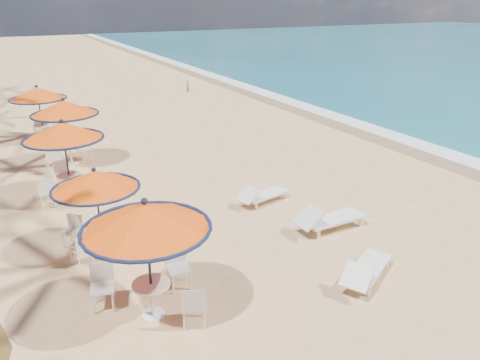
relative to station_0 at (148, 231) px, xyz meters
The scene contains 12 objects.
ground 5.25m from the station_0, ahead, with size 160.00×160.00×0.00m, color tan.
foam_strip 17.51m from the station_0, 35.42° to the left, with size 1.20×140.00×0.04m, color white.
wetsand_band 16.79m from the station_0, 37.21° to the left, with size 1.40×140.00×0.02m, color olive.
station_0 is the anchor object (origin of this frame).
station_1 3.18m from the station_0, 97.00° to the left, with size 2.19×2.19×2.28m.
station_2 7.19m from the station_0, 94.01° to the left, with size 2.51×2.51×2.62m.
station_3 10.57m from the station_0, 89.77° to the left, with size 2.53×2.59×2.64m.
station_4 14.54m from the station_0, 91.74° to the left, with size 2.45×2.52×2.55m.
lounger_near 5.07m from the station_0, 13.92° to the right, with size 2.00×1.48×0.70m.
lounger_mid 5.88m from the station_0, 13.46° to the left, with size 2.17×0.71×0.77m.
lounger_far 6.30m from the station_0, 38.21° to the left, with size 1.89×0.96×0.65m.
person 24.12m from the station_0, 66.49° to the left, with size 0.32×0.21×0.87m, color #996C4E.
Camera 1 is at (-7.05, -8.04, 6.15)m, focal length 35.00 mm.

